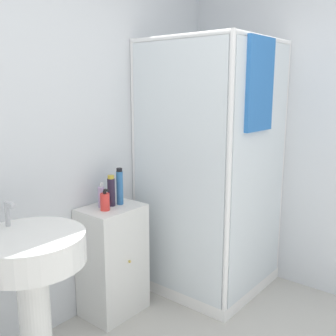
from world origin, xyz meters
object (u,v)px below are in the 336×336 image
soap_dispenser (105,202)px  shampoo_bottle_blue (120,187)px  lotion_bottle_white (101,197)px  shampoo_bottle_tall_black (111,191)px  sink (32,273)px

soap_dispenser → shampoo_bottle_blue: (0.16, 0.02, 0.07)m
shampoo_bottle_blue → lotion_bottle_white: shampoo_bottle_blue is taller
lotion_bottle_white → shampoo_bottle_tall_black: bearing=-23.1°
sink → lotion_bottle_white: sink is taller
soap_dispenser → lotion_bottle_white: (0.03, 0.07, 0.01)m
shampoo_bottle_tall_black → lotion_bottle_white: size_ratio=1.24×
shampoo_bottle_tall_black → lotion_bottle_white: shampoo_bottle_tall_black is taller
shampoo_bottle_blue → lotion_bottle_white: size_ratio=1.48×
soap_dispenser → lotion_bottle_white: size_ratio=0.84×
sink → shampoo_bottle_tall_black: (0.81, 0.28, 0.21)m
shampoo_bottle_tall_black → shampoo_bottle_blue: shampoo_bottle_blue is taller
shampoo_bottle_blue → lotion_bottle_white: bearing=160.3°
soap_dispenser → shampoo_bottle_tall_black: bearing=22.8°
sink → shampoo_bottle_blue: 0.94m
soap_dispenser → shampoo_bottle_blue: bearing=7.9°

